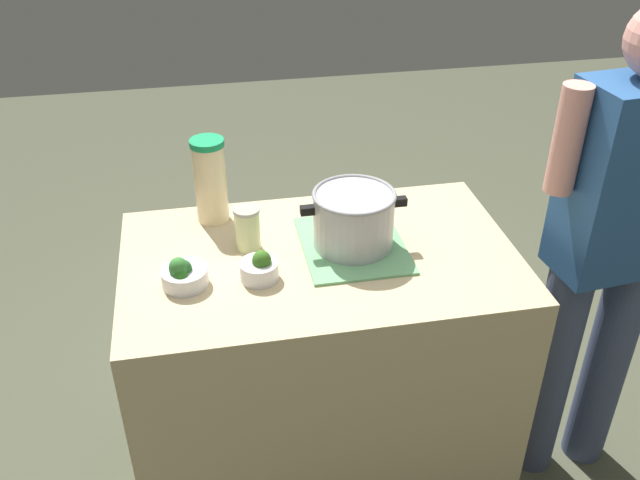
# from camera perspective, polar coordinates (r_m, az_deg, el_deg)

# --- Properties ---
(ground_plane) EXTENTS (8.00, 8.00, 0.00)m
(ground_plane) POSITION_cam_1_polar(r_m,az_deg,el_deg) (2.61, 0.00, -18.06)
(ground_plane) COLOR #4F533F
(counter_slab) EXTENTS (1.13, 0.69, 0.91)m
(counter_slab) POSITION_cam_1_polar(r_m,az_deg,el_deg) (2.28, 0.00, -10.77)
(counter_slab) COLOR #CEB788
(counter_slab) RESTS_ON ground_plane
(dish_cloth) EXTENTS (0.29, 0.35, 0.01)m
(dish_cloth) POSITION_cam_1_polar(r_m,az_deg,el_deg) (2.03, 2.69, -0.39)
(dish_cloth) COLOR #72B97D
(dish_cloth) RESTS_ON counter_slab
(cooking_pot) EXTENTS (0.31, 0.24, 0.17)m
(cooking_pot) POSITION_cam_1_polar(r_m,az_deg,el_deg) (1.98, 2.76, 1.82)
(cooking_pot) COLOR #B7B7BC
(cooking_pot) RESTS_ON dish_cloth
(lemonade_pitcher) EXTENTS (0.10, 0.10, 0.27)m
(lemonade_pitcher) POSITION_cam_1_polar(r_m,az_deg,el_deg) (2.12, -8.93, 4.82)
(lemonade_pitcher) COLOR beige
(lemonade_pitcher) RESTS_ON counter_slab
(mason_jar) EXTENTS (0.08, 0.08, 0.13)m
(mason_jar) POSITION_cam_1_polar(r_m,az_deg,el_deg) (2.00, -5.93, 0.94)
(mason_jar) COLOR beige
(mason_jar) RESTS_ON counter_slab
(broccoli_bowl_front) EXTENTS (0.12, 0.12, 0.09)m
(broccoli_bowl_front) POSITION_cam_1_polar(r_m,az_deg,el_deg) (1.89, -11.06, -2.82)
(broccoli_bowl_front) COLOR silver
(broccoli_bowl_front) RESTS_ON counter_slab
(broccoli_bowl_center) EXTENTS (0.11, 0.11, 0.09)m
(broccoli_bowl_center) POSITION_cam_1_polar(r_m,az_deg,el_deg) (1.89, -4.93, -2.22)
(broccoli_bowl_center) COLOR silver
(broccoli_bowl_center) RESTS_ON counter_slab
(person_cook) EXTENTS (0.50, 0.23, 1.61)m
(person_cook) POSITION_cam_1_polar(r_m,az_deg,el_deg) (2.23, 22.55, -0.68)
(person_cook) COLOR #455071
(person_cook) RESTS_ON ground_plane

